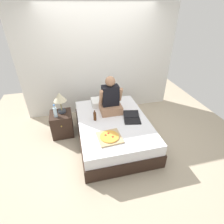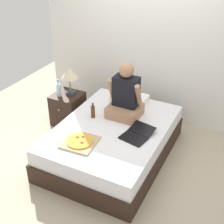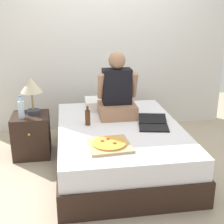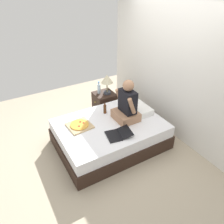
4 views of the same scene
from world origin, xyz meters
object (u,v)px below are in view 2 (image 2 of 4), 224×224
at_px(water_bottle, 59,89).
at_px(laptop, 136,135).
at_px(bed, 113,141).
at_px(person_seated, 125,97).
at_px(beer_bottle_on_bed, 93,111).
at_px(nightstand_left, 68,109).
at_px(pizza_box, 80,142).
at_px(lamp_on_left_nightstand, 69,75).

height_order(water_bottle, laptop, water_bottle).
relative_size(bed, water_bottle, 7.00).
xyz_separation_m(person_seated, beer_bottle_on_bed, (-0.38, -0.25, -0.20)).
relative_size(water_bottle, laptop, 0.59).
bearing_deg(nightstand_left, beer_bottle_on_bed, -27.57).
distance_m(water_bottle, beer_bottle_on_bed, 0.80).
xyz_separation_m(bed, pizza_box, (-0.19, -0.51, 0.27)).
relative_size(pizza_box, beer_bottle_on_bed, 1.94).
height_order(nightstand_left, laptop, laptop).
distance_m(nightstand_left, person_seated, 1.17).
bearing_deg(nightstand_left, person_seated, -5.62).
distance_m(water_bottle, person_seated, 1.14).
bearing_deg(pizza_box, water_bottle, 136.52).
height_order(person_seated, beer_bottle_on_bed, person_seated).
height_order(nightstand_left, beer_bottle_on_bed, beer_bottle_on_bed).
bearing_deg(person_seated, beer_bottle_on_bed, -146.66).
distance_m(lamp_on_left_nightstand, water_bottle, 0.28).
height_order(lamp_on_left_nightstand, laptop, lamp_on_left_nightstand).
bearing_deg(laptop, water_bottle, 164.12).
xyz_separation_m(nightstand_left, beer_bottle_on_bed, (0.67, -0.35, 0.32)).
relative_size(laptop, pizza_box, 1.10).
bearing_deg(laptop, lamp_on_left_nightstand, 157.54).
bearing_deg(bed, nightstand_left, 156.85).
distance_m(water_bottle, laptop, 1.54).
bearing_deg(nightstand_left, laptop, -20.08).
height_order(lamp_on_left_nightstand, water_bottle, lamp_on_left_nightstand).
xyz_separation_m(pizza_box, beer_bottle_on_bed, (-0.16, 0.60, 0.07)).
bearing_deg(water_bottle, bed, -17.48).
xyz_separation_m(nightstand_left, lamp_on_left_nightstand, (0.04, 0.05, 0.59)).
bearing_deg(laptop, nightstand_left, 159.92).
height_order(bed, beer_bottle_on_bed, beer_bottle_on_bed).
bearing_deg(pizza_box, beer_bottle_on_bed, 104.60).
distance_m(nightstand_left, pizza_box, 1.29).
relative_size(water_bottle, beer_bottle_on_bed, 1.25).
xyz_separation_m(nightstand_left, laptop, (1.39, -0.51, 0.25)).
distance_m(person_seated, beer_bottle_on_bed, 0.49).
bearing_deg(lamp_on_left_nightstand, nightstand_left, -128.62).
bearing_deg(person_seated, water_bottle, 179.33).
xyz_separation_m(nightstand_left, water_bottle, (-0.08, -0.09, 0.37)).
xyz_separation_m(water_bottle, person_seated, (1.13, -0.01, 0.14)).
bearing_deg(water_bottle, beer_bottle_on_bed, -19.13).
relative_size(bed, person_seated, 2.48).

